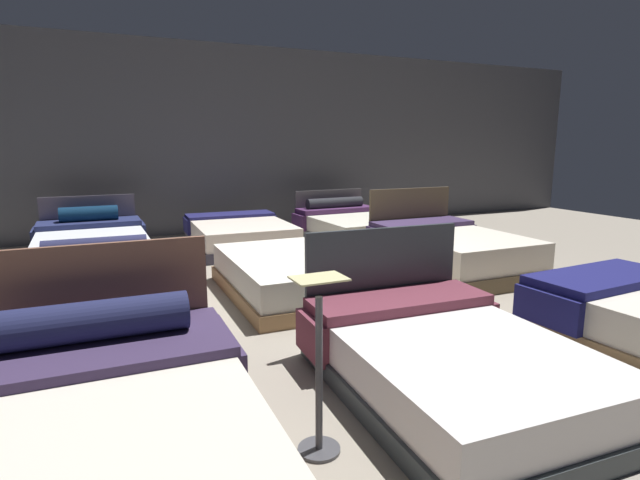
{
  "coord_description": "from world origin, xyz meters",
  "views": [
    {
      "loc": [
        -2.14,
        -5.13,
        1.69
      ],
      "look_at": [
        0.31,
        0.24,
        0.55
      ],
      "focal_mm": 28.25,
      "sensor_mm": 36.0,
      "label": 1
    }
  ],
  "objects_px": {
    "bed_6": "(92,243)",
    "price_sign": "(319,387)",
    "bed_0": "(99,436)",
    "bed_3": "(97,295)",
    "bed_8": "(351,225)",
    "bed_7": "(240,234)",
    "bed_5": "(450,251)",
    "bed_4": "(301,274)",
    "bed_1": "(447,359)"
  },
  "relations": [
    {
      "from": "bed_3",
      "to": "bed_7",
      "type": "xyz_separation_m",
      "value": [
        2.2,
        2.67,
        -0.0
      ]
    },
    {
      "from": "bed_3",
      "to": "bed_7",
      "type": "distance_m",
      "value": 3.46
    },
    {
      "from": "bed_3",
      "to": "bed_5",
      "type": "distance_m",
      "value": 4.33
    },
    {
      "from": "bed_8",
      "to": "bed_7",
      "type": "bearing_deg",
      "value": 178.65
    },
    {
      "from": "bed_3",
      "to": "bed_5",
      "type": "xyz_separation_m",
      "value": [
        4.33,
        -0.01,
        0.06
      ]
    },
    {
      "from": "bed_3",
      "to": "price_sign",
      "type": "distance_m",
      "value": 3.15
    },
    {
      "from": "bed_1",
      "to": "bed_7",
      "type": "xyz_separation_m",
      "value": [
        0.03,
        5.34,
        -0.01
      ]
    },
    {
      "from": "bed_6",
      "to": "bed_7",
      "type": "relative_size",
      "value": 0.93
    },
    {
      "from": "bed_0",
      "to": "bed_3",
      "type": "relative_size",
      "value": 1.0
    },
    {
      "from": "bed_4",
      "to": "bed_0",
      "type": "bearing_deg",
      "value": -128.04
    },
    {
      "from": "bed_4",
      "to": "bed_6",
      "type": "xyz_separation_m",
      "value": [
        -2.16,
        2.78,
        0.03
      ]
    },
    {
      "from": "bed_6",
      "to": "bed_1",
      "type": "bearing_deg",
      "value": -68.22
    },
    {
      "from": "bed_7",
      "to": "price_sign",
      "type": "height_order",
      "value": "price_sign"
    },
    {
      "from": "bed_1",
      "to": "bed_8",
      "type": "distance_m",
      "value": 5.76
    },
    {
      "from": "bed_0",
      "to": "price_sign",
      "type": "height_order",
      "value": "bed_0"
    },
    {
      "from": "bed_3",
      "to": "price_sign",
      "type": "xyz_separation_m",
      "value": [
        1.07,
        -2.95,
        0.17
      ]
    },
    {
      "from": "bed_8",
      "to": "bed_6",
      "type": "bearing_deg",
      "value": 178.31
    },
    {
      "from": "bed_0",
      "to": "bed_3",
      "type": "height_order",
      "value": "bed_0"
    },
    {
      "from": "bed_3",
      "to": "bed_7",
      "type": "bearing_deg",
      "value": 52.62
    },
    {
      "from": "bed_4",
      "to": "bed_7",
      "type": "height_order",
      "value": "bed_7"
    },
    {
      "from": "bed_0",
      "to": "bed_1",
      "type": "xyz_separation_m",
      "value": [
        2.21,
        0.1,
        -0.06
      ]
    },
    {
      "from": "bed_7",
      "to": "price_sign",
      "type": "bearing_deg",
      "value": -99.32
    },
    {
      "from": "bed_6",
      "to": "price_sign",
      "type": "distance_m",
      "value": 5.74
    },
    {
      "from": "bed_6",
      "to": "price_sign",
      "type": "xyz_separation_m",
      "value": [
        1.1,
        -5.63,
        0.14
      ]
    },
    {
      "from": "bed_5",
      "to": "bed_8",
      "type": "distance_m",
      "value": 2.7
    },
    {
      "from": "bed_3",
      "to": "bed_6",
      "type": "bearing_deg",
      "value": 92.6
    },
    {
      "from": "bed_0",
      "to": "bed_1",
      "type": "relative_size",
      "value": 1.0
    },
    {
      "from": "bed_4",
      "to": "bed_1",
      "type": "bearing_deg",
      "value": -88.18
    },
    {
      "from": "bed_4",
      "to": "bed_8",
      "type": "distance_m",
      "value": 3.52
    },
    {
      "from": "bed_5",
      "to": "bed_8",
      "type": "relative_size",
      "value": 1.03
    },
    {
      "from": "bed_3",
      "to": "bed_7",
      "type": "relative_size",
      "value": 1.02
    },
    {
      "from": "bed_4",
      "to": "bed_3",
      "type": "bearing_deg",
      "value": 178.25
    },
    {
      "from": "bed_6",
      "to": "price_sign",
      "type": "bearing_deg",
      "value": -79.51
    },
    {
      "from": "price_sign",
      "to": "bed_0",
      "type": "bearing_deg",
      "value": 170.98
    },
    {
      "from": "bed_1",
      "to": "bed_3",
      "type": "bearing_deg",
      "value": 132.07
    },
    {
      "from": "bed_0",
      "to": "bed_1",
      "type": "bearing_deg",
      "value": 3.97
    },
    {
      "from": "bed_5",
      "to": "bed_6",
      "type": "relative_size",
      "value": 1.08
    },
    {
      "from": "bed_0",
      "to": "bed_4",
      "type": "distance_m",
      "value": 3.44
    },
    {
      "from": "bed_3",
      "to": "bed_7",
      "type": "height_order",
      "value": "bed_3"
    },
    {
      "from": "bed_1",
      "to": "bed_5",
      "type": "bearing_deg",
      "value": 53.94
    },
    {
      "from": "bed_5",
      "to": "bed_7",
      "type": "height_order",
      "value": "bed_5"
    },
    {
      "from": "bed_3",
      "to": "price_sign",
      "type": "bearing_deg",
      "value": -67.96
    },
    {
      "from": "bed_6",
      "to": "bed_7",
      "type": "distance_m",
      "value": 2.22
    },
    {
      "from": "bed_0",
      "to": "bed_7",
      "type": "height_order",
      "value": "bed_0"
    },
    {
      "from": "bed_0",
      "to": "bed_7",
      "type": "relative_size",
      "value": 1.02
    },
    {
      "from": "bed_4",
      "to": "bed_5",
      "type": "height_order",
      "value": "bed_5"
    },
    {
      "from": "bed_5",
      "to": "bed_8",
      "type": "xyz_separation_m",
      "value": [
        -0.04,
        2.7,
        -0.05
      ]
    },
    {
      "from": "bed_6",
      "to": "bed_8",
      "type": "height_order",
      "value": "bed_6"
    },
    {
      "from": "bed_0",
      "to": "bed_7",
      "type": "distance_m",
      "value": 5.89
    },
    {
      "from": "bed_1",
      "to": "bed_6",
      "type": "bearing_deg",
      "value": 115.29
    }
  ]
}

